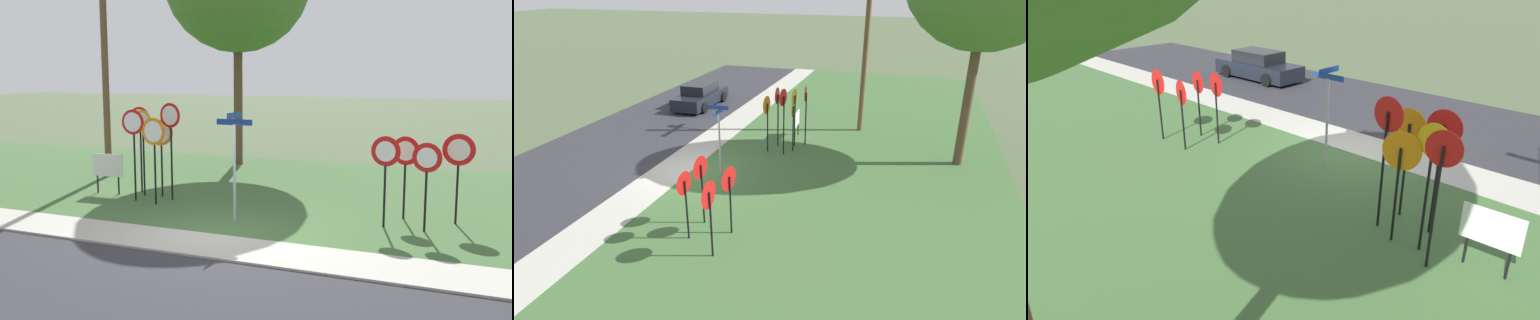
# 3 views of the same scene
# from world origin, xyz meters

# --- Properties ---
(ground_plane) EXTENTS (160.00, 160.00, 0.00)m
(ground_plane) POSITION_xyz_m (0.00, 0.00, 0.00)
(ground_plane) COLOR #4C5B3D
(road_asphalt) EXTENTS (44.00, 6.40, 0.01)m
(road_asphalt) POSITION_xyz_m (0.00, -4.80, 0.01)
(road_asphalt) COLOR #2D2D33
(road_asphalt) RESTS_ON ground_plane
(sidewalk_strip) EXTENTS (44.00, 1.60, 0.06)m
(sidewalk_strip) POSITION_xyz_m (0.00, -0.80, 0.03)
(sidewalk_strip) COLOR #ADAA9E
(sidewalk_strip) RESTS_ON ground_plane
(grass_median) EXTENTS (44.00, 12.00, 0.04)m
(grass_median) POSITION_xyz_m (0.00, 6.00, 0.02)
(grass_median) COLOR #3D6033
(grass_median) RESTS_ON ground_plane
(stop_sign_near_left) EXTENTS (0.67, 0.11, 2.63)m
(stop_sign_near_left) POSITION_xyz_m (-4.08, 3.10, 1.93)
(stop_sign_near_left) COLOR black
(stop_sign_near_left) RESTS_ON grass_median
(stop_sign_near_right) EXTENTS (0.66, 0.12, 2.69)m
(stop_sign_near_right) POSITION_xyz_m (-4.46, 3.51, 1.98)
(stop_sign_near_right) COLOR black
(stop_sign_near_right) RESTS_ON grass_median
(stop_sign_far_left) EXTENTS (0.77, 0.11, 2.48)m
(stop_sign_far_left) POSITION_xyz_m (-3.06, 2.15, 1.86)
(stop_sign_far_left) COLOR black
(stop_sign_far_left) RESTS_ON grass_median
(stop_sign_far_center) EXTENTS (0.72, 0.13, 2.87)m
(stop_sign_far_center) POSITION_xyz_m (-2.97, 2.91, 2.13)
(stop_sign_far_center) COLOR black
(stop_sign_far_center) RESTS_ON grass_median
(stop_sign_far_right) EXTENTS (0.78, 0.17, 2.35)m
(stop_sign_far_right) POSITION_xyz_m (-3.49, 3.18, 1.75)
(stop_sign_far_right) COLOR black
(stop_sign_far_right) RESTS_ON grass_median
(stop_sign_center_tall) EXTENTS (0.73, 0.10, 2.69)m
(stop_sign_center_tall) POSITION_xyz_m (-3.90, 2.37, 2.00)
(stop_sign_center_tall) COLOR black
(stop_sign_center_tall) RESTS_ON grass_median
(yield_sign_near_left) EXTENTS (0.73, 0.13, 2.24)m
(yield_sign_near_left) POSITION_xyz_m (3.44, 2.22, 1.70)
(yield_sign_near_left) COLOR black
(yield_sign_near_left) RESTS_ON grass_median
(yield_sign_near_right) EXTENTS (0.79, 0.11, 2.26)m
(yield_sign_near_right) POSITION_xyz_m (5.02, 3.24, 1.72)
(yield_sign_near_right) COLOR black
(yield_sign_near_right) RESTS_ON grass_median
(yield_sign_far_left) EXTENTS (0.73, 0.16, 2.14)m
(yield_sign_far_left) POSITION_xyz_m (3.74, 3.27, 1.62)
(yield_sign_far_left) COLOR black
(yield_sign_far_left) RESTS_ON grass_median
(yield_sign_far_right) EXTENTS (0.70, 0.12, 2.13)m
(yield_sign_far_right) POSITION_xyz_m (4.41, 2.19, 1.61)
(yield_sign_far_right) COLOR black
(yield_sign_far_right) RESTS_ON grass_median
(street_name_post) EXTENTS (0.96, 0.82, 2.77)m
(street_name_post) POSITION_xyz_m (-0.11, 1.26, 1.70)
(street_name_post) COLOR #9EA0A8
(street_name_post) RESTS_ON grass_median
(utility_pole) EXTENTS (2.10, 2.46, 9.21)m
(utility_pole) POSITION_xyz_m (-7.34, 5.48, 5.00)
(utility_pole) COLOR brown
(utility_pole) RESTS_ON grass_median
(notice_board) EXTENTS (1.10, 0.09, 1.25)m
(notice_board) POSITION_xyz_m (-5.28, 2.90, 0.87)
(notice_board) COLOR black
(notice_board) RESTS_ON grass_median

